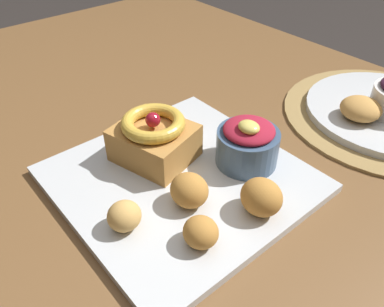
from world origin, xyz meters
The scene contains 9 objects.
dining_table centered at (0.00, 0.00, 0.64)m, with size 1.46×0.92×0.73m.
front_plate centered at (0.02, -0.09, 0.74)m, with size 0.30×0.30×0.01m, color silver.
cake_slice centered at (-0.04, -0.09, 0.77)m, with size 0.12×0.11×0.07m.
berry_ramekin centered at (0.05, 0.00, 0.77)m, with size 0.09×0.09×0.07m.
fritter_front centered at (0.12, -0.14, 0.76)m, with size 0.04×0.04×0.03m, color #BC7F38.
fritter_middle centered at (0.13, -0.06, 0.76)m, with size 0.05×0.05×0.05m, color #BC7F38.
fritter_back centered at (0.06, -0.11, 0.76)m, with size 0.05×0.05×0.04m, color #BC7F38.
fritter_extra centered at (0.05, -0.19, 0.76)m, with size 0.04×0.04×0.04m, color tan.
back_pastry centered at (0.10, 0.22, 0.76)m, with size 0.06×0.06×0.03m, color #C68E47.
Camera 1 is at (0.33, -0.33, 1.09)m, focal length 36.20 mm.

